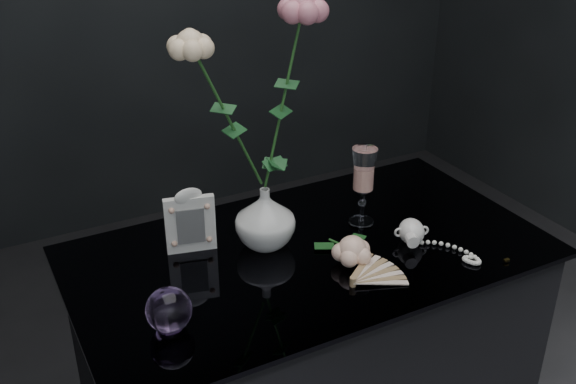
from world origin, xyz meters
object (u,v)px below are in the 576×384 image
wine_glass (363,187)px  picture_frame (190,220)px  paperweight (169,310)px  loose_rose (352,250)px  pearl_jar (412,230)px  vase (265,218)px

wine_glass → picture_frame: (-0.40, 0.07, -0.02)m
picture_frame → paperweight: bearing=-105.6°
paperweight → loose_rose: 0.42m
wine_glass → pearl_jar: wine_glass is taller
vase → pearl_jar: bearing=-25.6°
vase → paperweight: (-0.29, -0.19, -0.03)m
paperweight → vase: bearing=32.7°
wine_glass → loose_rose: wine_glass is taller
vase → picture_frame: (-0.15, 0.06, 0.01)m
paperweight → loose_rose: size_ratio=0.45×
vase → wine_glass: size_ratio=0.73×
loose_rose → pearl_jar: (0.17, 0.01, -0.00)m
loose_rose → pearl_jar: bearing=-3.3°
picture_frame → pearl_jar: bearing=-10.5°
vase → paperweight: size_ratio=1.63×
wine_glass → pearl_jar: 0.15m
picture_frame → pearl_jar: (0.45, -0.20, -0.05)m
vase → loose_rose: size_ratio=0.74×
picture_frame → paperweight: picture_frame is taller
wine_glass → loose_rose: (-0.12, -0.14, -0.06)m
vase → loose_rose: bearing=-49.7°
paperweight → loose_rose: paperweight is taller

